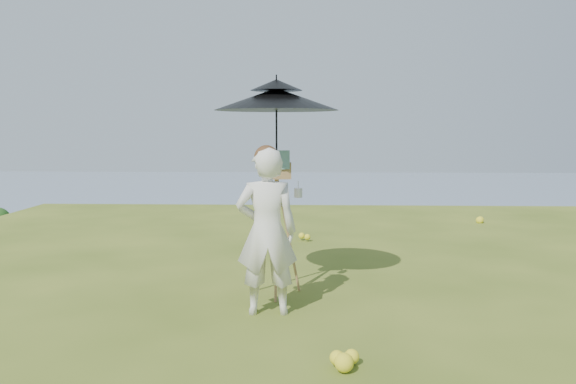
# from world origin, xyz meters

# --- Properties ---
(ground) EXTENTS (14.00, 14.00, 0.00)m
(ground) POSITION_xyz_m (0.00, 0.00, 0.00)
(ground) COLOR #4B601B
(ground) RESTS_ON ground
(shoreline_tier) EXTENTS (170.00, 28.00, 8.00)m
(shoreline_tier) POSITION_xyz_m (0.00, 75.00, -36.00)
(shoreline_tier) COLOR #73695C
(shoreline_tier) RESTS_ON bay_water
(bay_water) EXTENTS (700.00, 700.00, 0.00)m
(bay_water) POSITION_xyz_m (0.00, 240.00, -34.00)
(bay_water) COLOR #7791AB
(bay_water) RESTS_ON ground
(peninsula) EXTENTS (90.00, 60.00, 12.00)m
(peninsula) POSITION_xyz_m (-75.00, 155.00, -29.00)
(peninsula) COLOR #19360E
(peninsula) RESTS_ON bay_water
(slope_trees) EXTENTS (110.00, 50.00, 6.00)m
(slope_trees) POSITION_xyz_m (0.00, 35.00, -15.00)
(slope_trees) COLOR #254916
(slope_trees) RESTS_ON forest_slope
(harbor_town) EXTENTS (110.00, 22.00, 5.00)m
(harbor_town) POSITION_xyz_m (0.00, 75.00, -29.50)
(harbor_town) COLOR silver
(harbor_town) RESTS_ON shoreline_tier
(moored_boats) EXTENTS (140.00, 140.00, 0.70)m
(moored_boats) POSITION_xyz_m (-12.50, 161.00, -33.65)
(moored_boats) COLOR silver
(moored_boats) RESTS_ON bay_water
(wildflowers) EXTENTS (10.00, 10.50, 0.12)m
(wildflowers) POSITION_xyz_m (0.00, 0.25, 0.06)
(wildflowers) COLOR yellow
(wildflowers) RESTS_ON ground
(painter) EXTENTS (0.60, 0.42, 1.56)m
(painter) POSITION_xyz_m (-1.25, -0.59, 0.78)
(painter) COLOR silver
(painter) RESTS_ON ground
(field_easel) EXTENTS (0.67, 0.67, 1.51)m
(field_easel) POSITION_xyz_m (-1.19, 0.02, 0.75)
(field_easel) COLOR olive
(field_easel) RESTS_ON ground
(sun_umbrella) EXTENTS (1.41, 1.41, 1.03)m
(sun_umbrella) POSITION_xyz_m (-1.19, 0.05, 1.75)
(sun_umbrella) COLOR black
(sun_umbrella) RESTS_ON field_easel
(painter_cap) EXTENTS (0.26, 0.30, 0.10)m
(painter_cap) POSITION_xyz_m (-1.25, -0.59, 1.51)
(painter_cap) COLOR #D77776
(painter_cap) RESTS_ON painter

